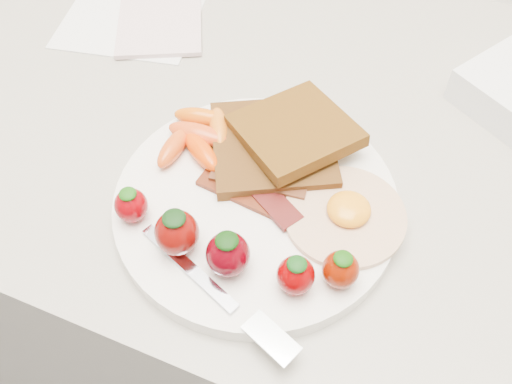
% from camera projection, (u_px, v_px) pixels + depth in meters
% --- Properties ---
extents(counter, '(2.00, 0.60, 0.90)m').
position_uv_depth(counter, '(279.00, 299.00, 0.99)').
color(counter, gray).
rests_on(counter, ground).
extents(plate, '(0.27, 0.27, 0.02)m').
position_uv_depth(plate, '(256.00, 204.00, 0.54)').
color(plate, white).
rests_on(plate, counter).
extents(toast_lower, '(0.16, 0.16, 0.01)m').
position_uv_depth(toast_lower, '(273.00, 145.00, 0.57)').
color(toast_lower, black).
rests_on(toast_lower, plate).
extents(toast_upper, '(0.15, 0.15, 0.02)m').
position_uv_depth(toast_upper, '(295.00, 130.00, 0.56)').
color(toast_upper, black).
rests_on(toast_upper, toast_lower).
extents(fried_egg, '(0.11, 0.11, 0.02)m').
position_uv_depth(fried_egg, '(346.00, 214.00, 0.52)').
color(fried_egg, beige).
rests_on(fried_egg, plate).
extents(bacon_strips, '(0.11, 0.07, 0.01)m').
position_uv_depth(bacon_strips, '(255.00, 188.00, 0.54)').
color(bacon_strips, '#3F0B07').
rests_on(bacon_strips, plate).
extents(baby_carrots, '(0.08, 0.10, 0.02)m').
position_uv_depth(baby_carrots, '(199.00, 136.00, 0.57)').
color(baby_carrots, '#DB4817').
rests_on(baby_carrots, plate).
extents(strawberries, '(0.22, 0.06, 0.05)m').
position_uv_depth(strawberries, '(226.00, 246.00, 0.48)').
color(strawberries, '#770006').
rests_on(strawberries, plate).
extents(fork, '(0.17, 0.08, 0.00)m').
position_uv_depth(fork, '(225.00, 298.00, 0.47)').
color(fork, silver).
rests_on(fork, plate).
extents(paper_sheet, '(0.21, 0.25, 0.00)m').
position_uv_depth(paper_sheet, '(140.00, 2.00, 0.75)').
color(paper_sheet, white).
rests_on(paper_sheet, counter).
extents(notepad, '(0.16, 0.18, 0.01)m').
position_uv_depth(notepad, '(160.00, 17.00, 0.73)').
color(notepad, beige).
rests_on(notepad, paper_sheet).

